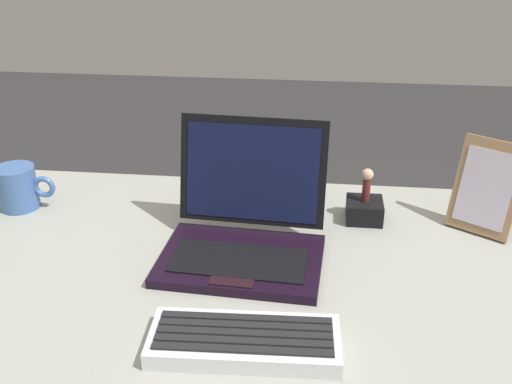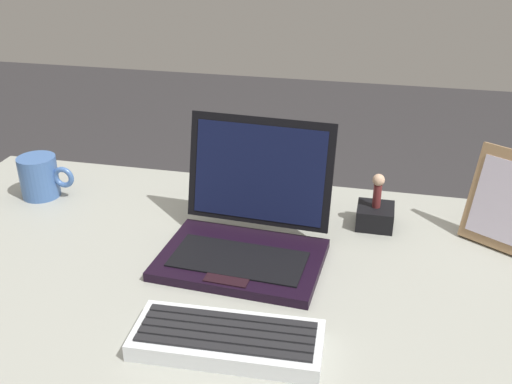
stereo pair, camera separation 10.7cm
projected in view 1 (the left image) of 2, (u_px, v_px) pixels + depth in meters
The scene contains 7 objects.
desk at pixel (212, 305), 1.14m from camera, with size 1.39×0.83×0.73m.
laptop_front at pixel (245, 231), 1.15m from camera, with size 0.32×0.29×0.25m.
external_keyboard at pixel (244, 341), 0.91m from camera, with size 0.30×0.13×0.03m.
photo_frame at pixel (487, 188), 1.21m from camera, with size 0.14×0.12×0.20m.
figurine_stand at pixel (364, 210), 1.28m from camera, with size 0.08×0.08×0.05m, color black.
figurine at pixel (367, 182), 1.25m from camera, with size 0.03×0.03×0.08m.
coffee_mug at pixel (18, 187), 1.33m from camera, with size 0.13×0.09×0.10m.
Camera 1 is at (0.19, -0.92, 1.35)m, focal length 41.45 mm.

